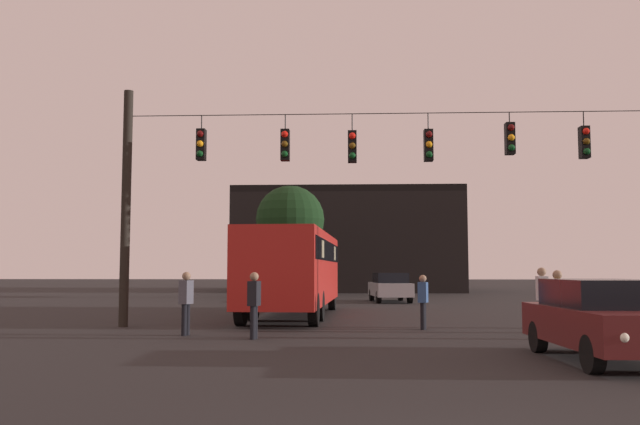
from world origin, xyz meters
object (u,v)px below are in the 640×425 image
car_far_left (390,287)px  pedestrian_near_bus (254,301)px  pedestrian_crossing_left (186,300)px  pedestrian_crossing_right (423,299)px  city_bus (294,265)px  car_near_right (603,318)px  tree_left_silhouette (290,220)px  pedestrian_trailing (542,296)px  pedestrian_crossing_center (558,300)px

car_far_left → pedestrian_near_bus: size_ratio=2.72×
pedestrian_crossing_left → pedestrian_near_bus: (1.90, -0.83, -0.00)m
pedestrian_crossing_right → city_bus: bearing=128.6°
car_near_right → tree_left_silhouette: 28.96m
pedestrian_trailing → pedestrian_crossing_right: bearing=164.9°
pedestrian_crossing_right → pedestrian_crossing_center: bearing=-39.7°
car_far_left → pedestrian_crossing_right: 16.06m
pedestrian_crossing_center → pedestrian_trailing: (0.09, 1.68, 0.05)m
tree_left_silhouette → pedestrian_crossing_center: bearing=-69.6°
pedestrian_trailing → pedestrian_crossing_left: bearing=-173.2°
pedestrian_crossing_right → pedestrian_near_bus: pedestrian_near_bus is taller
car_far_left → pedestrian_trailing: size_ratio=2.53×
car_near_right → tree_left_silhouette: bearing=106.9°
city_bus → pedestrian_trailing: bearing=-39.7°
car_far_left → pedestrian_crossing_left: bearing=-109.4°
car_near_right → tree_left_silhouette: (-8.36, 27.45, 3.87)m
pedestrian_near_bus → car_near_right: bearing=-27.5°
car_far_left → pedestrian_crossing_center: (3.03, -18.58, 0.16)m
city_bus → pedestrian_near_bus: bearing=-92.3°
pedestrian_crossing_right → tree_left_silhouette: tree_left_silhouette is taller
pedestrian_crossing_center → city_bus: bearing=132.9°
pedestrian_crossing_center → pedestrian_crossing_right: pedestrian_crossing_center is taller
pedestrian_crossing_left → tree_left_silhouette: (0.62, 22.94, 3.74)m
tree_left_silhouette → car_far_left: bearing=-40.6°
pedestrian_crossing_left → pedestrian_crossing_right: size_ratio=1.06×
car_far_left → pedestrian_trailing: 17.19m
car_far_left → pedestrian_crossing_center: bearing=-80.7°
car_near_right → pedestrian_trailing: (0.47, 5.65, 0.21)m
pedestrian_trailing → tree_left_silhouette: size_ratio=0.26×
tree_left_silhouette → pedestrian_crossing_right: bearing=-74.7°
pedestrian_trailing → tree_left_silhouette: 23.81m
pedestrian_near_bus → tree_left_silhouette: 24.10m
car_near_right → tree_left_silhouette: tree_left_silhouette is taller
tree_left_silhouette → pedestrian_trailing: bearing=-67.9°
pedestrian_crossing_right → pedestrian_trailing: bearing=-15.1°
car_near_right → pedestrian_crossing_left: size_ratio=2.67×
city_bus → pedestrian_crossing_right: bearing=-51.4°
pedestrian_crossing_right → tree_left_silhouette: 22.06m
car_near_right → pedestrian_trailing: bearing=85.2°
city_bus → car_near_right: bearing=-59.9°
pedestrian_trailing → pedestrian_near_bus: bearing=-165.4°
city_bus → pedestrian_crossing_center: (7.14, -7.67, -0.91)m
pedestrian_crossing_center → pedestrian_trailing: bearing=86.9°
car_far_left → pedestrian_trailing: bearing=-79.5°
pedestrian_crossing_right → pedestrian_near_bus: (-4.44, -2.81, 0.06)m
car_far_left → pedestrian_near_bus: (-4.44, -18.87, 0.13)m
city_bus → tree_left_silhouette: (-1.60, 15.81, 2.80)m
pedestrian_near_bus → car_far_left: bearing=76.8°
car_far_left → pedestrian_trailing: (3.12, -16.90, 0.21)m
city_bus → pedestrian_crossing_left: (-2.22, -7.13, -0.94)m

